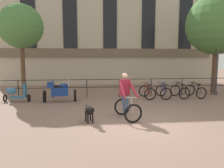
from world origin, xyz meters
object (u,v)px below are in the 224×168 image
at_px(cyclist_with_bike, 126,98).
at_px(dog, 90,111).
at_px(street_lamp, 218,57).
at_px(parked_bicycle_mid_left, 164,92).
at_px(parked_bicycle_near_lamp, 147,92).
at_px(parked_bicycle_mid_right, 180,91).
at_px(parked_motorcycle, 60,91).
at_px(parked_bicycle_far_end, 195,91).
at_px(parked_scooter, 16,93).

relative_size(cyclist_with_bike, dog, 1.98).
bearing_deg(dog, street_lamp, 17.97).
bearing_deg(parked_bicycle_mid_left, parked_bicycle_near_lamp, 4.73).
distance_m(parked_bicycle_mid_right, street_lamp, 3.31).
relative_size(parked_bicycle_near_lamp, parked_bicycle_mid_left, 0.98).
relative_size(parked_motorcycle, parked_bicycle_mid_left, 1.46).
height_order(parked_bicycle_near_lamp, parked_bicycle_mid_left, same).
relative_size(cyclist_with_bike, parked_motorcycle, 1.00).
relative_size(dog, parked_motorcycle, 0.51).
bearing_deg(parked_bicycle_near_lamp, parked_bicycle_mid_left, 177.55).
xyz_separation_m(cyclist_with_bike, street_lamp, (6.31, 4.37, 1.53)).
bearing_deg(street_lamp, dog, -147.73).
height_order(cyclist_with_bike, parked_bicycle_mid_right, cyclist_with_bike).
xyz_separation_m(parked_bicycle_near_lamp, parked_bicycle_far_end, (2.82, 0.00, 0.00)).
bearing_deg(parked_bicycle_near_lamp, parked_bicycle_mid_right, 177.55).
relative_size(parked_bicycle_mid_right, parked_bicycle_far_end, 0.97).
distance_m(parked_bicycle_far_end, parked_scooter, 9.77).
bearing_deg(parked_motorcycle, cyclist_with_bike, -142.23).
distance_m(parked_scooter, street_lamp, 11.60).
bearing_deg(cyclist_with_bike, parked_scooter, 134.56).
bearing_deg(parked_scooter, parked_bicycle_mid_left, -85.48).
bearing_deg(parked_scooter, cyclist_with_bike, -121.25).
bearing_deg(parked_bicycle_mid_left, parked_motorcycle, 8.68).
xyz_separation_m(cyclist_with_bike, parked_bicycle_far_end, (4.65, 3.69, -0.41)).
height_order(parked_motorcycle, parked_bicycle_mid_right, parked_motorcycle).
xyz_separation_m(dog, parked_bicycle_near_lamp, (3.22, 4.18, -0.07)).
bearing_deg(parked_scooter, dog, -133.82).
bearing_deg(parked_bicycle_mid_right, cyclist_with_bike, 39.49).
bearing_deg(cyclist_with_bike, parked_bicycle_mid_right, 33.65).
height_order(parked_bicycle_mid_right, parked_scooter, parked_scooter).
bearing_deg(parked_bicycle_near_lamp, street_lamp, -173.76).
distance_m(parked_bicycle_mid_right, parked_bicycle_far_end, 0.94).
bearing_deg(cyclist_with_bike, dog, -171.85).
bearing_deg(parked_bicycle_mid_left, parked_scooter, 6.22).
relative_size(dog, parked_bicycle_near_lamp, 0.76).
distance_m(cyclist_with_bike, parked_bicycle_mid_left, 4.63).
bearing_deg(parked_bicycle_mid_right, dog, 33.97).
xyz_separation_m(dog, street_lamp, (7.70, 4.86, 1.86)).
xyz_separation_m(dog, parked_bicycle_mid_left, (4.16, 4.18, -0.07)).
height_order(parked_motorcycle, parked_bicycle_mid_left, parked_motorcycle).
xyz_separation_m(parked_bicycle_near_lamp, street_lamp, (4.47, 0.68, 1.94)).
distance_m(parked_bicycle_mid_left, parked_bicycle_far_end, 1.88).
bearing_deg(cyclist_with_bike, parked_bicycle_far_end, 27.24).
xyz_separation_m(parked_motorcycle, parked_scooter, (-2.22, 0.19, -0.10)).
distance_m(dog, street_lamp, 9.29).
distance_m(parked_bicycle_near_lamp, parked_bicycle_far_end, 2.82).
distance_m(dog, parked_bicycle_mid_right, 6.59).
relative_size(dog, parked_scooter, 0.66).
xyz_separation_m(cyclist_with_bike, parked_bicycle_near_lamp, (1.83, 3.69, -0.41)).
height_order(parked_motorcycle, street_lamp, street_lamp).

